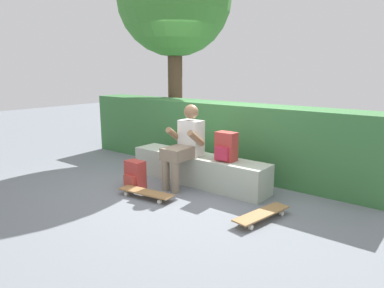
{
  "coord_description": "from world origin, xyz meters",
  "views": [
    {
      "loc": [
        3.09,
        -3.74,
        1.68
      ],
      "look_at": [
        -0.16,
        0.32,
        0.57
      ],
      "focal_mm": 32.88,
      "sensor_mm": 36.0,
      "label": 1
    }
  ],
  "objects_px": {
    "bench_main": "(198,169)",
    "skateboard_near_person": "(146,193)",
    "skateboard_beside_bench": "(262,214)",
    "backpack_on_bench": "(226,147)",
    "person_skater": "(185,143)",
    "backpack_on_ground": "(135,175)"
  },
  "relations": [
    {
      "from": "backpack_on_bench",
      "to": "backpack_on_ground",
      "type": "bearing_deg",
      "value": -145.86
    },
    {
      "from": "skateboard_beside_bench",
      "to": "backpack_on_ground",
      "type": "height_order",
      "value": "backpack_on_ground"
    },
    {
      "from": "skateboard_near_person",
      "to": "backpack_on_bench",
      "type": "bearing_deg",
      "value": 54.45
    },
    {
      "from": "bench_main",
      "to": "person_skater",
      "type": "relative_size",
      "value": 1.89
    },
    {
      "from": "person_skater",
      "to": "skateboard_near_person",
      "type": "distance_m",
      "value": 0.91
    },
    {
      "from": "bench_main",
      "to": "skateboard_near_person",
      "type": "relative_size",
      "value": 2.74
    },
    {
      "from": "bench_main",
      "to": "backpack_on_ground",
      "type": "xyz_separation_m",
      "value": [
        -0.58,
        -0.74,
        -0.02
      ]
    },
    {
      "from": "backpack_on_bench",
      "to": "backpack_on_ground",
      "type": "distance_m",
      "value": 1.37
    },
    {
      "from": "person_skater",
      "to": "skateboard_near_person",
      "type": "height_order",
      "value": "person_skater"
    },
    {
      "from": "skateboard_beside_bench",
      "to": "backpack_on_ground",
      "type": "relative_size",
      "value": 2.06
    },
    {
      "from": "skateboard_beside_bench",
      "to": "backpack_on_bench",
      "type": "relative_size",
      "value": 2.06
    },
    {
      "from": "person_skater",
      "to": "backpack_on_ground",
      "type": "relative_size",
      "value": 2.96
    },
    {
      "from": "backpack_on_ground",
      "to": "backpack_on_bench",
      "type": "bearing_deg",
      "value": 34.14
    },
    {
      "from": "person_skater",
      "to": "skateboard_near_person",
      "type": "xyz_separation_m",
      "value": [
        -0.08,
        -0.72,
        -0.56
      ]
    },
    {
      "from": "backpack_on_bench",
      "to": "skateboard_beside_bench",
      "type": "bearing_deg",
      "value": -33.76
    },
    {
      "from": "skateboard_near_person",
      "to": "skateboard_beside_bench",
      "type": "bearing_deg",
      "value": 11.95
    },
    {
      "from": "bench_main",
      "to": "skateboard_beside_bench",
      "type": "height_order",
      "value": "bench_main"
    },
    {
      "from": "bench_main",
      "to": "skateboard_near_person",
      "type": "height_order",
      "value": "bench_main"
    },
    {
      "from": "skateboard_near_person",
      "to": "skateboard_beside_bench",
      "type": "distance_m",
      "value": 1.57
    },
    {
      "from": "skateboard_near_person",
      "to": "skateboard_beside_bench",
      "type": "relative_size",
      "value": 1.0
    },
    {
      "from": "person_skater",
      "to": "backpack_on_bench",
      "type": "xyz_separation_m",
      "value": [
        0.57,
        0.2,
        -0.01
      ]
    },
    {
      "from": "bench_main",
      "to": "backpack_on_bench",
      "type": "height_order",
      "value": "backpack_on_bench"
    }
  ]
}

